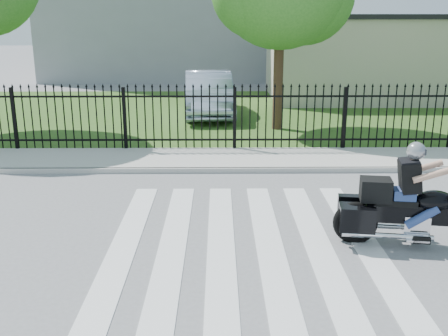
{
  "coord_description": "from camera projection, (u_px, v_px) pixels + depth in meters",
  "views": [
    {
      "loc": [
        -0.43,
        -8.1,
        3.65
      ],
      "look_at": [
        -0.34,
        0.97,
        1.0
      ],
      "focal_mm": 42.0,
      "sensor_mm": 36.0,
      "label": 1
    }
  ],
  "objects": [
    {
      "name": "ground",
      "position": [
        245.0,
        241.0,
        8.8
      ],
      "size": [
        120.0,
        120.0,
        0.0
      ],
      "primitive_type": "plane",
      "color": "slate",
      "rests_on": "ground"
    },
    {
      "name": "crosswalk",
      "position": [
        245.0,
        241.0,
        8.8
      ],
      "size": [
        5.0,
        5.5,
        0.01
      ],
      "primitive_type": null,
      "color": "silver",
      "rests_on": "ground"
    },
    {
      "name": "sidewalk",
      "position": [
        236.0,
        159.0,
        13.58
      ],
      "size": [
        40.0,
        2.0,
        0.12
      ],
      "primitive_type": "cube",
      "color": "#ADAAA3",
      "rests_on": "ground"
    },
    {
      "name": "curb",
      "position": [
        237.0,
        170.0,
        12.62
      ],
      "size": [
        40.0,
        0.12,
        0.12
      ],
      "primitive_type": "cube",
      "color": "#ADAAA3",
      "rests_on": "ground"
    },
    {
      "name": "grass_strip",
      "position": [
        230.0,
        113.0,
        20.32
      ],
      "size": [
        40.0,
        12.0,
        0.02
      ],
      "primitive_type": "cube",
      "color": "#2D501B",
      "rests_on": "ground"
    },
    {
      "name": "iron_fence",
      "position": [
        235.0,
        120.0,
        14.31
      ],
      "size": [
        26.0,
        0.04,
        1.8
      ],
      "color": "black",
      "rests_on": "ground"
    },
    {
      "name": "building_low",
      "position": [
        382.0,
        59.0,
        23.74
      ],
      "size": [
        10.0,
        6.0,
        3.5
      ],
      "primitive_type": "cube",
      "color": "#BEB79F",
      "rests_on": "ground"
    },
    {
      "name": "building_low_roof",
      "position": [
        386.0,
        17.0,
        23.22
      ],
      "size": [
        10.2,
        6.2,
        0.2
      ],
      "primitive_type": "cube",
      "color": "black",
      "rests_on": "building_low"
    },
    {
      "name": "motorcycle_rider",
      "position": [
        414.0,
        203.0,
        8.46
      ],
      "size": [
        2.68,
        1.12,
        1.78
      ],
      "rotation": [
        0.0,
        0.0,
        -0.15
      ],
      "color": "black",
      "rests_on": "ground"
    },
    {
      "name": "parked_car",
      "position": [
        209.0,
        94.0,
        19.64
      ],
      "size": [
        2.0,
        5.02,
        1.63
      ],
      "primitive_type": "imported",
      "rotation": [
        0.0,
        0.0,
        0.06
      ],
      "color": "#A7B5D2",
      "rests_on": "grass_strip"
    }
  ]
}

